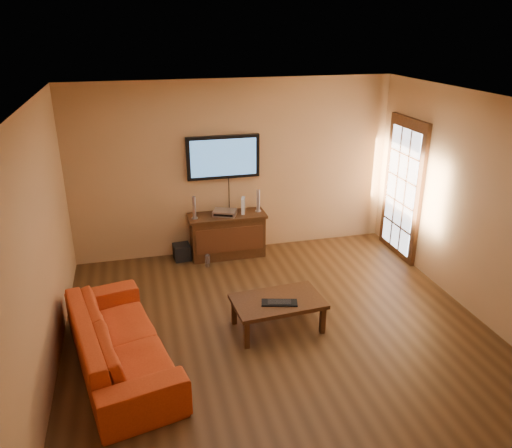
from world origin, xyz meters
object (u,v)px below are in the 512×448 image
object	(u,v)px
coffee_table	(278,303)
speaker_left	(194,208)
speaker_right	(258,201)
keyboard	(279,303)
television	(223,157)
media_console	(227,235)
sofa	(119,332)
bottle	(207,261)
subwoofer	(182,252)
game_console	(243,205)
av_receiver	(225,213)

from	to	relation	value
coffee_table	speaker_left	world-z (taller)	speaker_left
speaker_right	keyboard	world-z (taller)	speaker_right
television	speaker_left	distance (m)	0.89
media_console	sofa	xyz separation A→B (m)	(-1.64, -2.42, 0.07)
television	bottle	distance (m)	1.58
speaker_right	subwoofer	world-z (taller)	speaker_right
sofa	game_console	bearing A→B (deg)	-50.20
keyboard	media_console	bearing A→B (deg)	94.53
av_receiver	bottle	bearing A→B (deg)	-114.38
sofa	av_receiver	world-z (taller)	sofa
speaker_left	game_console	world-z (taller)	speaker_left
coffee_table	speaker_right	world-z (taller)	speaker_right
television	subwoofer	bearing A→B (deg)	-167.56
av_receiver	keyboard	xyz separation A→B (m)	(0.21, -2.24, -0.32)
television	keyboard	distance (m)	2.69
sofa	speaker_right	distance (m)	3.28
bottle	game_console	bearing A→B (deg)	27.59
television	keyboard	size ratio (longest dim) A/B	2.52
television	subwoofer	size ratio (longest dim) A/B	4.50
sofa	bottle	xyz separation A→B (m)	(1.26, 2.10, -0.32)
coffee_table	av_receiver	distance (m)	2.19
coffee_table	speaker_right	distance (m)	2.26
sofa	speaker_right	size ratio (longest dim) A/B	6.09
television	bottle	world-z (taller)	television
speaker_left	subwoofer	size ratio (longest dim) A/B	1.40
subwoofer	speaker_left	bearing A→B (deg)	-21.51
subwoofer	bottle	size ratio (longest dim) A/B	1.16
keyboard	coffee_table	bearing A→B (deg)	84.28
speaker_right	av_receiver	distance (m)	0.55
media_console	speaker_left	xyz separation A→B (m)	(-0.50, -0.03, 0.50)
speaker_right	keyboard	distance (m)	2.33
sofa	keyboard	xyz separation A→B (m)	(1.82, 0.18, -0.02)
television	speaker_left	world-z (taller)	television
television	game_console	bearing A→B (deg)	-33.70
speaker_left	subwoofer	distance (m)	0.76
speaker_left	speaker_right	size ratio (longest dim) A/B	0.98
television	sofa	bearing A→B (deg)	-122.15
media_console	game_console	world-z (taller)	game_console
bottle	media_console	bearing A→B (deg)	40.25
speaker_left	av_receiver	world-z (taller)	speaker_left
speaker_left	bottle	distance (m)	0.81
media_console	av_receiver	size ratio (longest dim) A/B	3.49
av_receiver	television	bearing A→B (deg)	103.28
speaker_right	game_console	xyz separation A→B (m)	(-0.24, -0.01, -0.04)
speaker_left	keyboard	xyz separation A→B (m)	(0.68, -2.21, -0.44)
subwoofer	game_console	bearing A→B (deg)	-6.37
coffee_table	game_console	size ratio (longest dim) A/B	4.51
media_console	television	size ratio (longest dim) A/B	1.07
bottle	keyboard	bearing A→B (deg)	-73.93
television	game_console	xyz separation A→B (m)	(0.26, -0.17, -0.74)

